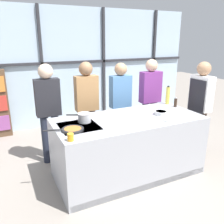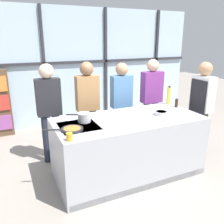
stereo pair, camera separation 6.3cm
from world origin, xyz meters
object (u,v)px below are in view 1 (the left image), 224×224
at_px(saucepan, 84,117).
at_px(mixing_bowl, 161,113).
at_px(chef, 200,103).
at_px(white_plate, 171,120).
at_px(pepper_grinder, 175,102).
at_px(juice_glass_near, 71,137).
at_px(spectator_center_right, 120,100).
at_px(frying_pan, 72,129).
at_px(spectator_far_right, 150,96).
at_px(spectator_center_left, 87,103).
at_px(oil_bottle, 168,95).
at_px(spectator_far_left, 48,107).

relative_size(saucepan, mixing_bowl, 1.64).
height_order(chef, white_plate, chef).
relative_size(pepper_grinder, juice_glass_near, 1.91).
distance_m(chef, spectator_center_right, 1.44).
distance_m(saucepan, white_plate, 1.27).
height_order(frying_pan, mixing_bowl, mixing_bowl).
bearing_deg(spectator_far_right, spectator_center_right, 0.00).
height_order(spectator_center_left, white_plate, spectator_center_left).
bearing_deg(juice_glass_near, spectator_center_left, 62.93).
distance_m(spectator_far_right, frying_pan, 2.21).
distance_m(spectator_far_right, juice_glass_near, 2.45).
bearing_deg(oil_bottle, spectator_far_right, 91.39).
distance_m(oil_bottle, juice_glass_near, 2.22).
bearing_deg(oil_bottle, pepper_grinder, -87.26).
bearing_deg(spectator_far_left, mixing_bowl, 147.33).
xyz_separation_m(spectator_center_right, mixing_bowl, (0.20, -1.00, 0.01)).
distance_m(saucepan, pepper_grinder, 1.71).
relative_size(chef, pepper_grinder, 9.73).
height_order(spectator_far_left, spectator_far_right, spectator_far_left).
bearing_deg(frying_pan, pepper_grinder, 8.91).
relative_size(spectator_far_left, spectator_far_right, 1.00).
relative_size(frying_pan, white_plate, 2.01).
bearing_deg(oil_bottle, saucepan, -171.01).
relative_size(spectator_far_left, white_plate, 6.77).
xyz_separation_m(frying_pan, mixing_bowl, (1.46, 0.05, 0.01)).
bearing_deg(oil_bottle, white_plate, -124.70).
bearing_deg(spectator_far_left, frying_pan, 95.07).
height_order(spectator_center_left, juice_glass_near, spectator_center_left).
bearing_deg(spectator_center_right, chef, 143.02).
height_order(spectator_center_left, frying_pan, spectator_center_left).
height_order(spectator_far_left, spectator_center_left, spectator_center_left).
relative_size(spectator_center_left, juice_glass_near, 18.54).
relative_size(spectator_center_right, mixing_bowl, 8.15).
bearing_deg(white_plate, spectator_center_left, 123.82).
bearing_deg(frying_pan, spectator_center_right, 39.75).
xyz_separation_m(chef, pepper_grinder, (-0.45, 0.12, 0.03)).
distance_m(chef, frying_pan, 2.42).
xyz_separation_m(spectator_center_right, white_plate, (0.18, -1.28, -0.02)).
bearing_deg(white_plate, mixing_bowl, 85.31).
bearing_deg(juice_glass_near, white_plate, 2.81).
bearing_deg(spectator_far_right, juice_glass_near, 33.45).
bearing_deg(mixing_bowl, spectator_far_right, 64.39).
relative_size(spectator_far_right, oil_bottle, 5.06).
bearing_deg(mixing_bowl, spectator_center_left, 131.34).
distance_m(mixing_bowl, pepper_grinder, 0.56).
height_order(chef, oil_bottle, chef).
relative_size(chef, spectator_center_left, 1.00).
xyz_separation_m(spectator_far_left, juice_glass_near, (-0.01, -1.35, -0.01)).
relative_size(chef, spectator_far_right, 1.01).
height_order(chef, spectator_center_left, same).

